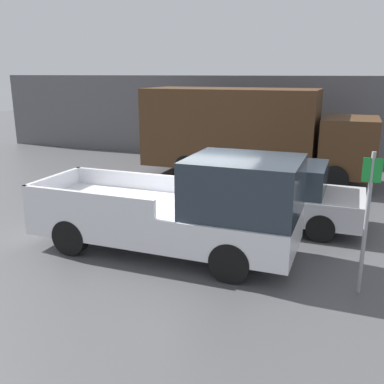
{
  "coord_description": "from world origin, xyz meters",
  "views": [
    {
      "loc": [
        3.16,
        -8.4,
        3.71
      ],
      "look_at": [
        -0.19,
        0.43,
        1.08
      ],
      "focal_mm": 40.0,
      "sensor_mm": 36.0,
      "label": 1
    }
  ],
  "objects_px": {
    "pickup_truck": "(187,209)",
    "parking_sign": "(367,216)",
    "delivery_truck": "(248,131)",
    "car": "(265,192)"
  },
  "relations": [
    {
      "from": "pickup_truck",
      "to": "parking_sign",
      "type": "height_order",
      "value": "parking_sign"
    },
    {
      "from": "pickup_truck",
      "to": "delivery_truck",
      "type": "height_order",
      "value": "delivery_truck"
    },
    {
      "from": "delivery_truck",
      "to": "parking_sign",
      "type": "relative_size",
      "value": 3.21
    },
    {
      "from": "pickup_truck",
      "to": "delivery_truck",
      "type": "distance_m",
      "value": 7.27
    },
    {
      "from": "pickup_truck",
      "to": "parking_sign",
      "type": "bearing_deg",
      "value": -8.01
    },
    {
      "from": "car",
      "to": "delivery_truck",
      "type": "xyz_separation_m",
      "value": [
        -1.6,
        4.59,
        0.92
      ]
    },
    {
      "from": "delivery_truck",
      "to": "parking_sign",
      "type": "distance_m",
      "value": 8.63
    },
    {
      "from": "car",
      "to": "pickup_truck",
      "type": "bearing_deg",
      "value": -113.13
    },
    {
      "from": "car",
      "to": "parking_sign",
      "type": "height_order",
      "value": "parking_sign"
    },
    {
      "from": "delivery_truck",
      "to": "car",
      "type": "bearing_deg",
      "value": -70.81
    }
  ]
}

